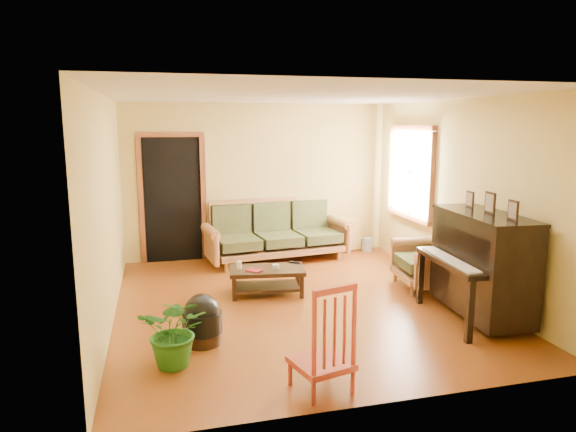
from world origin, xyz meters
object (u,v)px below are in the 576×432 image
object	(u,v)px
coffee_table	(267,281)
piano	(482,267)
potted_plant	(175,330)
armchair	(427,255)
red_chair	(321,336)
footstool	(202,325)
sofa	(277,231)
ceramic_crock	(367,245)

from	to	relation	value
coffee_table	piano	world-z (taller)	piano
potted_plant	armchair	bearing A→B (deg)	23.84
piano	coffee_table	bearing A→B (deg)	151.22
coffee_table	potted_plant	distance (m)	2.22
coffee_table	red_chair	xyz separation A→B (m)	(-0.07, -2.57, 0.31)
coffee_table	footstool	xyz separation A→B (m)	(-0.98, -1.36, 0.02)
sofa	ceramic_crock	bearing A→B (deg)	0.49
ceramic_crock	sofa	bearing A→B (deg)	-172.85
armchair	piano	xyz separation A→B (m)	(0.02, -1.20, 0.17)
ceramic_crock	potted_plant	bearing A→B (deg)	-133.74
piano	ceramic_crock	xyz separation A→B (m)	(-0.00, 3.33, -0.51)
footstool	potted_plant	size ratio (longest dim) A/B	0.59
ceramic_crock	coffee_table	bearing A→B (deg)	-140.37
coffee_table	ceramic_crock	size ratio (longest dim) A/B	4.16
coffee_table	armchair	world-z (taller)	armchair
armchair	red_chair	xyz separation A→B (m)	(-2.29, -2.30, 0.03)
piano	potted_plant	world-z (taller)	piano
armchair	red_chair	size ratio (longest dim) A/B	0.95
piano	ceramic_crock	world-z (taller)	piano
piano	potted_plant	bearing A→B (deg)	-169.95
armchair	footstool	bearing A→B (deg)	-155.33
red_chair	coffee_table	bearing A→B (deg)	73.79
sofa	coffee_table	xyz separation A→B (m)	(-0.53, -1.64, -0.32)
piano	footstool	xyz separation A→B (m)	(-3.22, 0.11, -0.43)
piano	ceramic_crock	distance (m)	3.37
red_chair	ceramic_crock	world-z (taller)	red_chair
ceramic_crock	red_chair	bearing A→B (deg)	-117.59
sofa	red_chair	size ratio (longest dim) A/B	2.39
sofa	piano	size ratio (longest dim) A/B	1.64
footstool	red_chair	xyz separation A→B (m)	(0.91, -1.20, 0.29)
potted_plant	ceramic_crock	bearing A→B (deg)	46.26
sofa	armchair	bearing A→B (deg)	-55.32
piano	red_chair	distance (m)	2.56
red_chair	footstool	bearing A→B (deg)	112.49
armchair	ceramic_crock	distance (m)	2.15
sofa	piano	bearing A→B (deg)	-67.93
footstool	potted_plant	xyz separation A→B (m)	(-0.28, -0.45, 0.16)
footstool	potted_plant	bearing A→B (deg)	-122.57
sofa	red_chair	xyz separation A→B (m)	(-0.61, -4.21, -0.01)
sofa	armchair	distance (m)	2.55
coffee_table	red_chair	size ratio (longest dim) A/B	1.01
coffee_table	ceramic_crock	xyz separation A→B (m)	(2.24, 1.85, -0.06)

